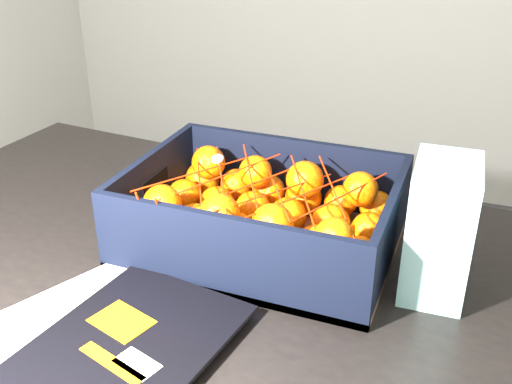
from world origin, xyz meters
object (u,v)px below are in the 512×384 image
(table, at_px, (181,313))
(produce_crate, at_px, (263,223))
(magazine_stack, at_px, (95,338))
(retail_carton, at_px, (440,229))

(table, relative_size, produce_crate, 3.09)
(produce_crate, bearing_deg, magazine_stack, -110.78)
(magazine_stack, bearing_deg, table, 87.99)
(produce_crate, distance_m, retail_carton, 0.27)
(magazine_stack, bearing_deg, retail_carton, 36.43)
(table, relative_size, magazine_stack, 3.54)
(table, bearing_deg, retail_carton, 11.60)
(table, bearing_deg, magazine_stack, -92.01)
(table, height_order, retail_carton, retail_carton)
(retail_carton, bearing_deg, table, -170.89)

